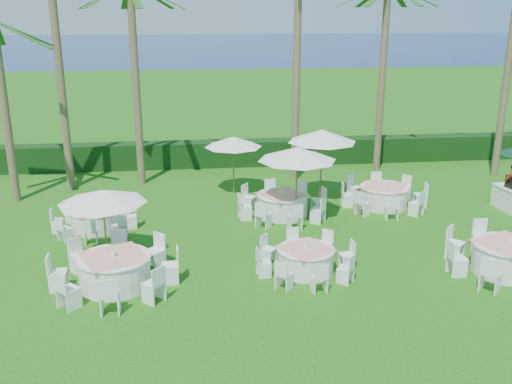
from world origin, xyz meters
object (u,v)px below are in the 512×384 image
Objects in this scene: umbrella_b at (297,154)px; umbrella_c at (233,142)px; banquet_table_b at (306,260)px; banquet_table_c at (507,257)px; banquet_table_a at (115,270)px; banquet_table_f at (384,196)px; banquet_table_d at (95,219)px; staff_person at (511,187)px; banquet_table_e at (282,204)px; umbrella_a at (102,197)px; umbrella_d at (322,136)px.

umbrella_c is at bearing 119.61° from umbrella_b.
banquet_table_b is 7.96m from umbrella_c.
banquet_table_c is (5.70, -0.69, 0.08)m from banquet_table_b.
banquet_table_a is at bearing -177.34° from banquet_table_b.
banquet_table_a reaches higher than banquet_table_f.
banquet_table_a is 4.50m from banquet_table_d.
staff_person is at bearing -11.52° from banquet_table_f.
banquet_table_e is 3.70m from umbrella_c.
banquet_table_f is at bearing 6.43° from banquet_table_d.
umbrella_a is at bearing -124.03° from umbrella_c.
banquet_table_d is at bearing -164.59° from umbrella_d.
banquet_table_f is at bearing -16.44° from staff_person.
banquet_table_d is 6.62m from banquet_table_e.
umbrella_a is (-5.82, -3.44, 1.63)m from banquet_table_e.
umbrella_d is (8.38, 2.31, 2.20)m from banquet_table_d.
banquet_table_a is at bearing -137.24° from umbrella_d.
banquet_table_c is 11.10m from umbrella_c.
umbrella_a reaches higher than banquet_table_d.
umbrella_b is at bearing 25.00° from umbrella_a.
umbrella_d is (7.61, 5.11, 0.51)m from umbrella_a.
banquet_table_d is at bearing 147.72° from banquet_table_b.
umbrella_c is at bearing 63.88° from banquet_table_a.
banquet_table_d is 1.04× the size of umbrella_b.
banquet_table_a is 1.46× the size of umbrella_c.
umbrella_b is at bearing -122.16° from umbrella_d.
banquet_table_d is 6.40m from umbrella_c.
umbrella_b is at bearing 37.43° from banquet_table_a.
umbrella_d is (-3.82, 7.10, 2.11)m from banquet_table_c.
banquet_table_f is at bearing -26.61° from umbrella_d.
umbrella_b is (5.81, 4.45, 1.99)m from banquet_table_a.
umbrella_b is 1.16× the size of umbrella_c.
umbrella_a is 0.91× the size of umbrella_d.
banquet_table_f is 4.67m from staff_person.
banquet_table_c is 8.33m from umbrella_d.
banquet_table_a is 7.36m from banquet_table_e.
banquet_table_b is at bearing 173.08° from banquet_table_c.
banquet_table_d is 10.67m from banquet_table_f.
banquet_table_a is at bearing -149.54° from banquet_table_f.
banquet_table_a is 10.93m from banquet_table_f.
umbrella_c is (-1.95, 3.43, -0.28)m from umbrella_b.
umbrella_d is 7.28m from staff_person.
banquet_table_b is 1.05× the size of umbrella_b.
banquet_table_d is 7.29m from umbrella_b.
staff_person is at bearing 59.62° from banquet_table_c.
banquet_table_c is at bearing 54.70° from staff_person.
umbrella_c is (-5.56, 2.33, 1.73)m from banquet_table_f.
banquet_table_a is 1.21× the size of banquet_table_d.
umbrella_d reaches higher than banquet_table_b.
banquet_table_e is (5.41, 4.99, -0.02)m from banquet_table_a.
banquet_table_f is 1.27× the size of umbrella_a.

